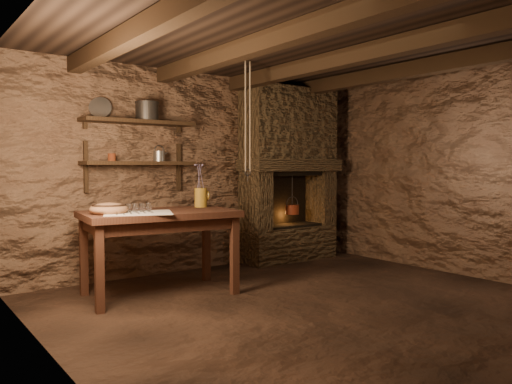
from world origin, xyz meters
TOP-DOWN VIEW (x-y plane):
  - floor at (0.00, 0.00)m, footprint 4.50×4.50m
  - back_wall at (0.00, 2.00)m, footprint 4.50×0.04m
  - left_wall at (-2.25, 0.00)m, footprint 0.04×4.00m
  - right_wall at (2.25, 0.00)m, footprint 0.04×4.00m
  - ceiling at (0.00, 0.00)m, footprint 4.50×4.00m
  - beam_far_left at (-1.50, 0.00)m, footprint 0.14×3.95m
  - beam_mid_left at (-0.50, 0.00)m, footprint 0.14×3.95m
  - beam_mid_right at (0.50, 0.00)m, footprint 0.14×3.95m
  - beam_far_right at (1.50, 0.00)m, footprint 0.14×3.95m
  - shelf_lower at (-0.85, 1.84)m, footprint 1.25×0.30m
  - shelf_upper at (-0.85, 1.84)m, footprint 1.25×0.30m
  - hearth at (1.25, 1.77)m, footprint 1.43×0.51m
  - work_table at (-0.96, 1.13)m, footprint 1.54×1.00m
  - linen_cloth at (-1.23, 1.01)m, footprint 0.74×0.68m
  - pewter_cutlery_row at (-1.23, 0.99)m, footprint 0.54×0.37m
  - drinking_glasses at (-1.21, 1.13)m, footprint 0.19×0.06m
  - stoneware_jug at (-0.41, 1.27)m, footprint 0.15×0.14m
  - wooden_bowl at (-1.47, 1.13)m, footprint 0.38×0.38m
  - iron_stockpot at (-0.76, 1.84)m, footprint 0.28×0.28m
  - tin_pan at (-1.24, 1.94)m, footprint 0.26×0.19m
  - small_kettle at (-0.61, 1.84)m, footprint 0.18×0.14m
  - rusty_tin at (-1.16, 1.84)m, footprint 0.08×0.08m
  - red_pot at (1.27, 1.72)m, footprint 0.20×0.19m
  - hanging_ropes at (0.05, 1.05)m, footprint 0.08×0.08m

SIDE VIEW (x-z plane):
  - floor at x=0.00m, z-range 0.00..0.00m
  - work_table at x=-0.96m, z-range 0.03..0.86m
  - red_pot at x=1.27m, z-range 0.42..0.96m
  - linen_cloth at x=-1.23m, z-range 0.83..0.84m
  - pewter_cutlery_row at x=-1.23m, z-range 0.84..0.85m
  - wooden_bowl at x=-1.47m, z-range 0.81..0.93m
  - drinking_glasses at x=-1.21m, z-range 0.84..0.92m
  - stoneware_jug at x=-0.41m, z-range 0.80..1.27m
  - back_wall at x=0.00m, z-range 0.00..2.40m
  - left_wall at x=-2.25m, z-range 0.00..2.40m
  - right_wall at x=2.25m, z-range 0.00..2.40m
  - hearth at x=1.25m, z-range 0.08..2.38m
  - shelf_lower at x=-0.85m, z-range 1.28..1.32m
  - rusty_tin at x=-1.16m, z-range 1.32..1.40m
  - small_kettle at x=-0.61m, z-range 1.29..1.47m
  - shelf_upper at x=-0.85m, z-range 1.73..1.77m
  - hanging_ropes at x=0.05m, z-range 1.20..2.40m
  - iron_stockpot at x=-0.76m, z-range 1.77..1.96m
  - tin_pan at x=-1.24m, z-range 1.77..2.00m
  - beam_far_left at x=-1.50m, z-range 2.23..2.39m
  - beam_mid_left at x=-0.50m, z-range 2.23..2.39m
  - beam_mid_right at x=0.50m, z-range 2.23..2.39m
  - beam_far_right at x=1.50m, z-range 2.23..2.39m
  - ceiling at x=0.00m, z-range 2.38..2.42m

